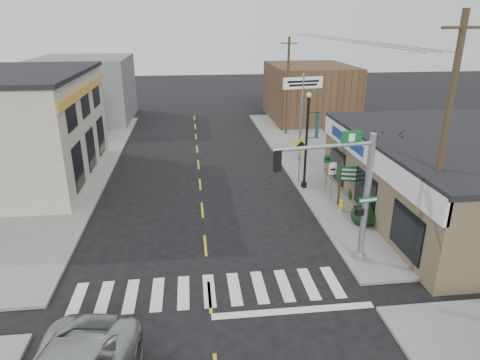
{
  "coord_description": "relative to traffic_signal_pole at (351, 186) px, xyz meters",
  "views": [
    {
      "loc": [
        -0.46,
        -13.77,
        9.95
      ],
      "look_at": [
        1.77,
        5.08,
        2.8
      ],
      "focal_mm": 32.0,
      "sensor_mm": 36.0,
      "label": 1
    }
  ],
  "objects": [
    {
      "name": "bldg_distant_right",
      "position": [
        6.05,
        28.25,
        -0.79
      ],
      "size": [
        8.0,
        10.0,
        5.6
      ],
      "primitive_type": "cube",
      "color": "#513A25",
      "rests_on": "ground"
    },
    {
      "name": "lamp_post",
      "position": [
        0.53,
        8.66,
        -0.06
      ],
      "size": [
        0.76,
        0.6,
        5.87
      ],
      "rotation": [
        0.0,
        0.0,
        0.04
      ],
      "color": "black",
      "rests_on": "sidewalk_right"
    },
    {
      "name": "dance_center_sign",
      "position": [
        1.56,
        14.18,
        1.33
      ],
      "size": [
        2.97,
        0.19,
        6.31
      ],
      "rotation": [
        0.0,
        0.0,
        0.17
      ],
      "color": "gray",
      "rests_on": "sidewalk_right"
    },
    {
      "name": "sidewalk_right",
      "position": [
        3.05,
        11.25,
        -3.53
      ],
      "size": [
        6.0,
        38.0,
        0.13
      ],
      "primitive_type": "cube",
      "color": "slate",
      "rests_on": "ground"
    },
    {
      "name": "shrub_front",
      "position": [
        2.16,
        3.36,
        -2.99
      ],
      "size": [
        1.26,
        1.26,
        0.95
      ],
      "primitive_type": "ellipsoid",
      "color": "#183513",
      "rests_on": "sidewalk_right"
    },
    {
      "name": "thrift_store",
      "position": [
        8.55,
        4.25,
        -1.59
      ],
      "size": [
        12.0,
        14.0,
        4.0
      ],
      "primitive_type": "cube",
      "color": "brown",
      "rests_on": "ground"
    },
    {
      "name": "guide_sign",
      "position": [
        2.25,
        5.73,
        -1.85
      ],
      "size": [
        1.41,
        0.13,
        2.47
      ],
      "rotation": [
        0.0,
        0.0,
        -0.27
      ],
      "color": "#41331E",
      "rests_on": "sidewalk_right"
    },
    {
      "name": "shrub_back",
      "position": [
        2.98,
        6.24,
        -3.07
      ],
      "size": [
        1.06,
        1.06,
        0.79
      ],
      "primitive_type": "ellipsoid",
      "color": "black",
      "rests_on": "sidewalk_right"
    },
    {
      "name": "traffic_signal_pole",
      "position": [
        0.0,
        0.0,
        0.0
      ],
      "size": [
        4.59,
        0.37,
        5.81
      ],
      "rotation": [
        0.0,
        0.0,
        0.13
      ],
      "color": "#93949C",
      "rests_on": "sidewalk_right"
    },
    {
      "name": "utility_pole_near",
      "position": [
        3.55,
        -0.18,
        1.77
      ],
      "size": [
        1.78,
        0.27,
        10.21
      ],
      "rotation": [
        0.0,
        0.0,
        0.12
      ],
      "color": "#402D19",
      "rests_on": "sidewalk_right"
    },
    {
      "name": "utility_pole_far",
      "position": [
        2.26,
        21.97,
        0.87
      ],
      "size": [
        1.47,
        0.22,
        8.45
      ],
      "rotation": [
        0.0,
        0.0,
        -0.13
      ],
      "color": "#47381C",
      "rests_on": "sidewalk_right"
    },
    {
      "name": "fire_hydrant",
      "position": [
        1.59,
        4.98,
        -3.1
      ],
      "size": [
        0.21,
        0.21,
        0.67
      ],
      "rotation": [
        0.0,
        0.0,
        0.28
      ],
      "color": "yellow",
      "rests_on": "sidewalk_right"
    },
    {
      "name": "crosswalk",
      "position": [
        -5.95,
        -1.35,
        -3.59
      ],
      "size": [
        11.0,
        2.2,
        0.01
      ],
      "primitive_type": "cube",
      "color": "silver",
      "rests_on": "ground"
    },
    {
      "name": "center_line",
      "position": [
        -5.95,
        6.25,
        -3.59
      ],
      "size": [
        0.12,
        56.0,
        0.01
      ],
      "primitive_type": "cube",
      "color": "gold",
      "rests_on": "ground"
    },
    {
      "name": "bldg_distant_left",
      "position": [
        -16.95,
        30.25,
        -0.39
      ],
      "size": [
        9.0,
        10.0,
        6.4
      ],
      "primitive_type": "cube",
      "color": "slate",
      "rests_on": "ground"
    },
    {
      "name": "ped_crossing_sign",
      "position": [
        0.35,
        9.51,
        -1.41
      ],
      "size": [
        1.18,
        0.08,
        3.04
      ],
      "rotation": [
        0.0,
        0.0,
        -0.35
      ],
      "color": "gray",
      "rests_on": "sidewalk_right"
    },
    {
      "name": "bare_tree",
      "position": [
        3.86,
        5.12,
        0.56
      ],
      "size": [
        2.56,
        2.56,
        5.12
      ],
      "rotation": [
        0.0,
        0.0,
        0.39
      ],
      "color": "black",
      "rests_on": "sidewalk_right"
    },
    {
      "name": "sidewalk_left",
      "position": [
        -14.95,
        11.25,
        -3.53
      ],
      "size": [
        6.0,
        38.0,
        0.13
      ],
      "primitive_type": "cube",
      "color": "slate",
      "rests_on": "ground"
    },
    {
      "name": "ground",
      "position": [
        -5.95,
        -1.75,
        -3.59
      ],
      "size": [
        140.0,
        140.0,
        0.0
      ],
      "primitive_type": "plane",
      "color": "black",
      "rests_on": "ground"
    }
  ]
}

